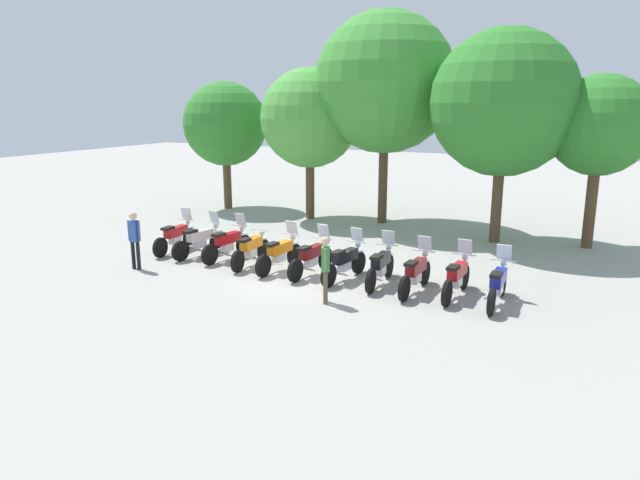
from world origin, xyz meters
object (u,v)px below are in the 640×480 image
(tree_3, at_px, (504,103))
(motorcycle_7, at_px, (381,266))
(motorcycle_10, at_px, (498,284))
(person_0, at_px, (326,265))
(tree_2, at_px, (385,83))
(motorcycle_9, at_px, (457,277))
(motorcycle_3, at_px, (251,249))
(motorcycle_4, at_px, (280,253))
(tree_0, at_px, (225,124))
(motorcycle_0, at_px, (176,236))
(motorcycle_2, at_px, (228,243))
(person_1, at_px, (134,236))
(tree_1, at_px, (310,118))
(motorcycle_1, at_px, (200,240))
(motorcycle_8, at_px, (416,273))
(motorcycle_6, at_px, (345,262))
(tree_4, at_px, (599,126))
(motorcycle_5, at_px, (312,257))

(tree_3, bearing_deg, motorcycle_7, -105.83)
(motorcycle_10, xyz_separation_m, tree_3, (-1.28, 6.64, 4.21))
(person_0, height_order, tree_2, tree_2)
(motorcycle_9, bearing_deg, motorcycle_7, 89.74)
(motorcycle_3, height_order, motorcycle_4, motorcycle_4)
(tree_0, bearing_deg, motorcycle_7, -36.41)
(motorcycle_0, xyz_separation_m, motorcycle_9, (9.29, -0.41, 0.00))
(motorcycle_2, bearing_deg, motorcycle_3, -97.70)
(person_1, xyz_separation_m, tree_1, (1.05, 9.02, 3.11))
(motorcycle_3, height_order, person_1, person_1)
(motorcycle_1, relative_size, person_1, 1.28)
(motorcycle_0, distance_m, person_1, 2.21)
(motorcycle_7, bearing_deg, motorcycle_0, 84.68)
(motorcycle_0, relative_size, motorcycle_9, 1.00)
(motorcycle_7, height_order, person_0, person_0)
(motorcycle_4, bearing_deg, motorcycle_0, 89.77)
(motorcycle_8, bearing_deg, tree_3, -4.69)
(motorcycle_4, relative_size, motorcycle_6, 1.00)
(motorcycle_3, bearing_deg, tree_4, -56.12)
(motorcycle_1, xyz_separation_m, motorcycle_5, (4.12, -0.29, 0.00))
(motorcycle_10, bearing_deg, motorcycle_6, 86.79)
(tree_2, bearing_deg, motorcycle_0, -120.37)
(motorcycle_9, xyz_separation_m, tree_2, (-4.94, 7.83, 4.96))
(motorcycle_6, bearing_deg, motorcycle_9, -83.12)
(motorcycle_1, bearing_deg, motorcycle_9, -82.15)
(motorcycle_10, relative_size, person_0, 1.32)
(motorcycle_9, height_order, tree_1, tree_1)
(motorcycle_2, height_order, motorcycle_3, motorcycle_2)
(motorcycle_7, distance_m, motorcycle_8, 1.05)
(motorcycle_6, distance_m, motorcycle_10, 4.12)
(motorcycle_4, height_order, motorcycle_9, same)
(tree_0, xyz_separation_m, tree_3, (12.15, -1.21, 0.94))
(motorcycle_6, bearing_deg, motorcycle_7, -79.85)
(motorcycle_7, bearing_deg, motorcycle_1, 84.86)
(motorcycle_1, relative_size, motorcycle_8, 0.99)
(motorcycle_0, relative_size, motorcycle_4, 1.00)
(motorcycle_5, relative_size, motorcycle_9, 1.00)
(motorcycle_8, relative_size, tree_2, 0.27)
(person_0, bearing_deg, motorcycle_5, -79.87)
(tree_0, bearing_deg, motorcycle_8, -34.53)
(person_1, bearing_deg, motorcycle_6, -83.31)
(motorcycle_4, xyz_separation_m, tree_3, (4.91, 6.45, 4.21))
(motorcycle_8, height_order, tree_3, tree_3)
(motorcycle_3, bearing_deg, tree_2, -13.17)
(motorcycle_7, distance_m, tree_2, 9.63)
(motorcycle_2, distance_m, tree_4, 12.42)
(motorcycle_9, relative_size, person_0, 1.32)
(person_0, height_order, person_1, person_1)
(motorcycle_7, bearing_deg, motorcycle_2, 83.95)
(motorcycle_4, height_order, tree_3, tree_3)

